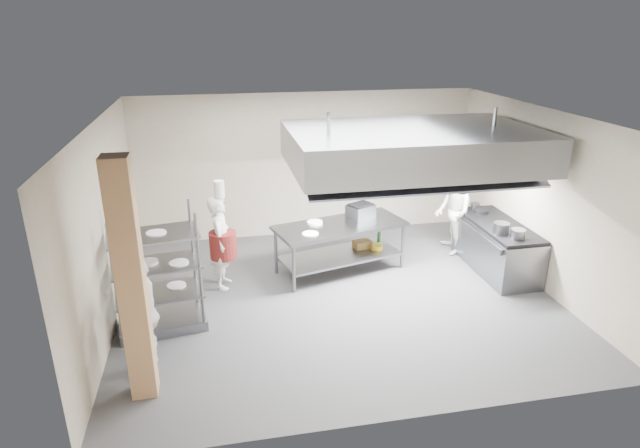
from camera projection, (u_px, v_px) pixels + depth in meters
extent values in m
plane|color=#38383B|center=(338.00, 297.00, 8.92)|extent=(7.00, 7.00, 0.00)
plane|color=silver|center=(341.00, 117.00, 7.85)|extent=(7.00, 7.00, 0.00)
plane|color=#9E927E|center=(307.00, 165.00, 11.14)|extent=(7.00, 0.00, 7.00)
plane|color=#9E927E|center=(105.00, 228.00, 7.75)|extent=(0.00, 6.00, 6.00)
plane|color=#9E927E|center=(541.00, 199.00, 9.03)|extent=(0.00, 6.00, 6.00)
cube|color=tan|center=(131.00, 284.00, 6.12)|extent=(0.30, 0.30, 3.00)
cube|color=gray|center=(413.00, 147.00, 8.67)|extent=(4.00, 2.50, 0.60)
cube|color=white|center=(359.00, 169.00, 8.62)|extent=(1.60, 0.12, 0.04)
cube|color=white|center=(462.00, 164.00, 8.95)|extent=(1.60, 0.12, 0.04)
cube|color=gray|center=(392.00, 163.00, 11.32)|extent=(1.50, 0.28, 0.04)
cube|color=gray|center=(340.00, 226.00, 9.57)|extent=(2.51, 1.54, 0.06)
cube|color=gray|center=(340.00, 255.00, 9.78)|extent=(2.31, 1.40, 0.04)
cube|color=gray|center=(496.00, 248.00, 9.79)|extent=(0.80, 2.00, 0.84)
cube|color=black|center=(499.00, 225.00, 9.63)|extent=(0.78, 1.96, 0.06)
imported|color=white|center=(221.00, 242.00, 9.03)|extent=(0.48, 0.65, 1.63)
imported|color=silver|center=(453.00, 212.00, 10.39)|extent=(0.75, 0.90, 1.66)
imported|color=silver|center=(144.00, 314.00, 6.87)|extent=(0.40, 0.94, 1.59)
cube|color=slate|center=(361.00, 211.00, 9.91)|extent=(0.57, 0.53, 0.22)
cube|color=olive|center=(362.00, 244.00, 10.03)|extent=(0.36, 0.29, 0.14)
cylinder|color=gray|center=(501.00, 228.00, 9.16)|extent=(0.27, 0.27, 0.19)
cylinder|color=white|center=(159.00, 292.00, 7.84)|extent=(0.28, 0.28, 0.05)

